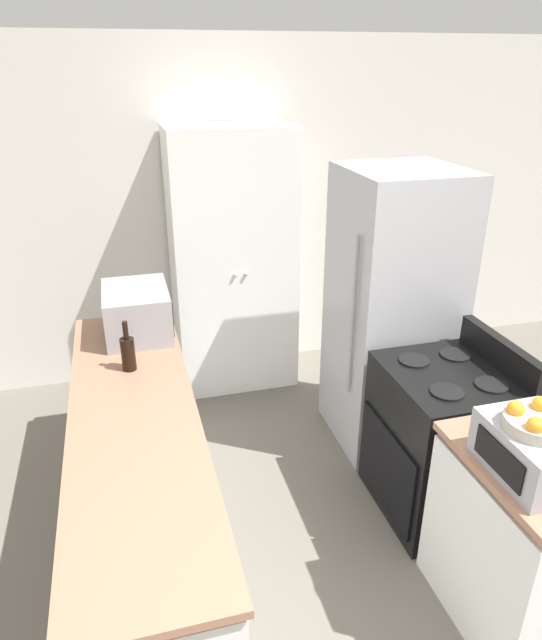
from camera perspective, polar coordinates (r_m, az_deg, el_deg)
The scene contains 10 objects.
wall_back at distance 4.58m, azimuth -5.04°, elevation 10.43°, with size 7.00×0.06×2.60m.
counter_left at distance 3.08m, azimuth -12.75°, elevation -16.24°, with size 0.60×2.36×0.89m.
counter_right at distance 2.98m, azimuth 23.94°, elevation -19.70°, with size 0.60×0.75×0.89m.
pantry_cabinet at distance 4.38m, azimuth -3.83°, elevation 5.73°, with size 0.91×0.55×2.00m.
stove at distance 3.43m, azimuth 16.64°, elevation -11.48°, with size 0.66×0.71×1.05m.
refrigerator at distance 3.77m, azimuth 12.00°, elevation 0.73°, with size 0.71×0.72×1.84m.
microwave at distance 3.51m, azimuth -13.23°, elevation 0.81°, with size 0.39×0.49×0.29m.
wine_bottle at distance 3.13m, azimuth -14.11°, elevation -3.17°, with size 0.08×0.08×0.28m.
toaster_oven at distance 2.54m, azimuth 24.83°, elevation -11.83°, with size 0.33×0.41×0.21m.
fruit_bowl at distance 2.46m, azimuth 25.05°, elevation -9.13°, with size 0.25×0.25×0.10m.
Camera 1 is at (-0.79, -1.07, 2.41)m, focal length 32.00 mm.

